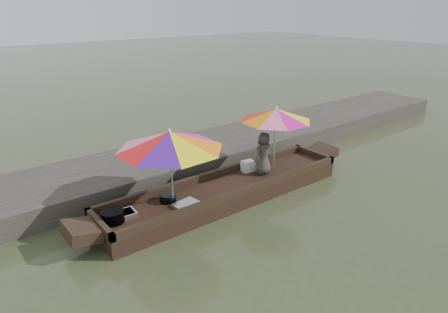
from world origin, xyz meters
TOP-DOWN VIEW (x-y plane):
  - water at (0.00, 0.00)m, footprint 80.00×80.00m
  - dock at (0.00, 2.20)m, footprint 22.00×2.20m
  - boat_hull at (0.00, 0.00)m, footprint 5.85×1.20m
  - cooking_pot at (-2.61, 0.05)m, footprint 0.42×0.42m
  - tray_crayfish at (-2.40, 0.11)m, footprint 0.53×0.38m
  - tray_scallop at (-1.22, -0.25)m, footprint 0.54×0.41m
  - charcoal_grill at (-1.40, 0.14)m, footprint 0.33×0.33m
  - supply_bag at (0.88, 0.32)m, footprint 0.31×0.26m
  - vendor at (1.08, -0.00)m, footprint 0.53×0.37m
  - umbrella_bow at (-1.37, 0.00)m, footprint 2.65×2.65m
  - umbrella_stern at (1.42, 0.00)m, footprint 2.09×2.09m

SIDE VIEW (x-z plane):
  - water at x=0.00m, z-range 0.00..0.00m
  - boat_hull at x=0.00m, z-range 0.00..0.35m
  - dock at x=0.00m, z-range 0.00..0.50m
  - tray_scallop at x=-1.22m, z-range 0.35..0.41m
  - tray_crayfish at x=-2.40m, z-range 0.35..0.44m
  - charcoal_grill at x=-1.40m, z-range 0.35..0.51m
  - cooking_pot at x=-2.61m, z-range 0.35..0.57m
  - supply_bag at x=0.88m, z-range 0.35..0.61m
  - vendor at x=1.08m, z-range 0.35..1.36m
  - umbrella_bow at x=-1.37m, z-range 0.35..1.90m
  - umbrella_stern at x=1.42m, z-range 0.35..1.90m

